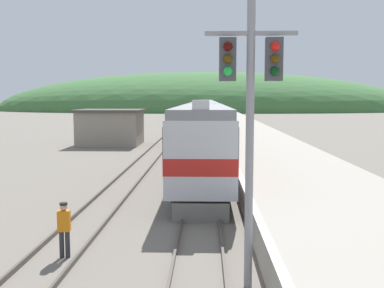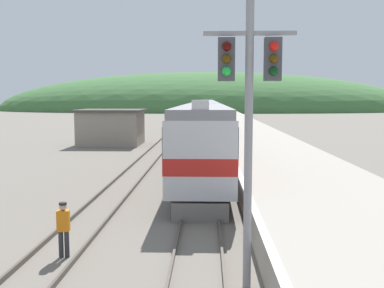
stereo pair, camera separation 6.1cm
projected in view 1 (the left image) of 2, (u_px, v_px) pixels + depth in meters
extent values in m
cube|color=#4C443D|center=(201.00, 126.00, 75.05)|extent=(0.08, 180.00, 0.16)
cube|color=#4C443D|center=(209.00, 126.00, 75.00)|extent=(0.08, 180.00, 0.16)
cube|color=#4C443D|center=(175.00, 126.00, 75.19)|extent=(0.08, 180.00, 0.16)
cube|color=#4C443D|center=(184.00, 126.00, 75.14)|extent=(0.08, 180.00, 0.16)
cube|color=#9E9689|center=(246.00, 132.00, 54.94)|extent=(6.65, 140.00, 1.03)
cube|color=silver|center=(220.00, 128.00, 54.99)|extent=(0.24, 140.00, 0.01)
ellipsoid|color=#3D6B38|center=(206.00, 110.00, 168.41)|extent=(156.55, 70.45, 28.44)
cube|color=gray|center=(111.00, 128.00, 45.09)|extent=(5.94, 5.38, 3.32)
cube|color=#47423D|center=(111.00, 111.00, 44.91)|extent=(6.44, 5.88, 0.24)
cube|color=black|center=(203.00, 171.00, 26.53)|extent=(2.30, 18.31, 0.85)
cube|color=#BCBCC1|center=(203.00, 138.00, 26.33)|extent=(2.81, 19.48, 3.02)
cube|color=red|center=(203.00, 142.00, 26.35)|extent=(2.84, 19.50, 0.67)
cube|color=black|center=(203.00, 127.00, 26.26)|extent=(2.83, 18.31, 0.91)
cube|color=slate|center=(203.00, 109.00, 26.15)|extent=(2.64, 19.48, 0.40)
cube|color=black|center=(201.00, 141.00, 17.70)|extent=(2.85, 2.20, 1.21)
cube|color=#BCBCC1|center=(201.00, 105.00, 16.88)|extent=(0.64, 0.80, 0.36)
cube|color=slate|center=(201.00, 212.00, 17.05)|extent=(2.19, 0.40, 0.77)
cube|color=black|center=(204.00, 138.00, 47.78)|extent=(2.30, 20.18, 0.85)
cube|color=#BCBCC1|center=(204.00, 120.00, 47.58)|extent=(2.81, 21.47, 3.02)
cube|color=red|center=(204.00, 122.00, 47.60)|extent=(2.84, 21.49, 0.67)
cube|color=black|center=(204.00, 114.00, 47.51)|extent=(2.83, 20.18, 0.91)
cube|color=slate|center=(204.00, 104.00, 47.40)|extent=(2.64, 21.47, 0.40)
cube|color=black|center=(205.00, 125.00, 70.02)|extent=(2.30, 20.18, 0.85)
cube|color=#BCBCC1|center=(205.00, 113.00, 69.82)|extent=(2.81, 21.47, 3.02)
cube|color=red|center=(205.00, 115.00, 69.85)|extent=(2.84, 21.49, 0.67)
cube|color=black|center=(205.00, 109.00, 69.75)|extent=(2.83, 20.18, 0.91)
cube|color=slate|center=(205.00, 102.00, 69.65)|extent=(2.64, 21.47, 0.40)
cube|color=black|center=(205.00, 119.00, 92.26)|extent=(2.30, 20.18, 0.85)
cube|color=#BCBCC1|center=(205.00, 109.00, 92.07)|extent=(2.81, 21.47, 3.02)
cube|color=red|center=(205.00, 111.00, 92.09)|extent=(2.84, 21.49, 0.67)
cube|color=black|center=(205.00, 106.00, 92.00)|extent=(2.83, 20.18, 0.91)
cube|color=slate|center=(205.00, 101.00, 91.89)|extent=(2.64, 21.47, 0.40)
cylinder|color=gray|center=(250.00, 145.00, 10.88)|extent=(0.20, 0.20, 7.13)
cube|color=gray|center=(251.00, 33.00, 10.61)|extent=(2.20, 0.10, 0.10)
cube|color=#424247|center=(228.00, 59.00, 10.69)|extent=(0.40, 0.28, 1.02)
sphere|color=#3C0504|center=(228.00, 46.00, 10.49)|extent=(0.22, 0.22, 0.22)
sphere|color=#412C05|center=(228.00, 59.00, 10.51)|extent=(0.22, 0.22, 0.22)
sphere|color=green|center=(228.00, 71.00, 10.54)|extent=(0.22, 0.22, 0.22)
cube|color=#424247|center=(274.00, 59.00, 10.65)|extent=(0.40, 0.28, 1.02)
sphere|color=red|center=(275.00, 46.00, 10.45)|extent=(0.22, 0.22, 0.22)
sphere|color=#412C05|center=(275.00, 59.00, 10.48)|extent=(0.22, 0.22, 0.22)
sphere|color=black|center=(275.00, 71.00, 10.51)|extent=(0.22, 0.22, 0.22)
cylinder|color=#2D2D33|center=(62.00, 244.00, 13.26)|extent=(0.14, 0.14, 0.80)
cylinder|color=#2D2D33|center=(68.00, 244.00, 13.27)|extent=(0.14, 0.14, 0.80)
cube|color=orange|center=(64.00, 221.00, 13.19)|extent=(0.38, 0.26, 0.62)
sphere|color=tan|center=(64.00, 207.00, 13.15)|extent=(0.22, 0.22, 0.22)
cylinder|color=black|center=(63.00, 204.00, 13.14)|extent=(0.23, 0.23, 0.07)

